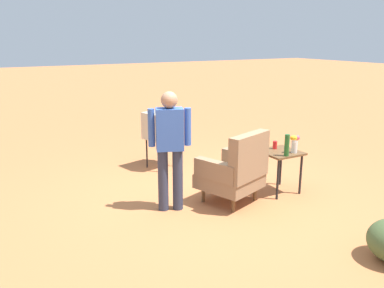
# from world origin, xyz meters

# --- Properties ---
(ground_plane) EXTENTS (60.00, 60.00, 0.00)m
(ground_plane) POSITION_xyz_m (0.00, 0.00, 0.00)
(ground_plane) COLOR #B76B3D
(armchair) EXTENTS (0.98, 0.99, 1.06)m
(armchair) POSITION_xyz_m (-0.23, 0.29, 0.50)
(armchair) COLOR brown
(armchair) RESTS_ON ground
(side_table) EXTENTS (0.56, 0.56, 0.65)m
(side_table) POSITION_xyz_m (-1.07, 0.26, 0.55)
(side_table) COLOR black
(side_table) RESTS_ON ground
(tv_on_stand) EXTENTS (0.69, 0.58, 1.03)m
(tv_on_stand) POSITION_xyz_m (-0.02, -1.71, 0.78)
(tv_on_stand) COLOR black
(tv_on_stand) RESTS_ON ground
(person_standing) EXTENTS (0.54, 0.34, 1.64)m
(person_standing) POSITION_xyz_m (0.67, 0.04, 0.94)
(person_standing) COLOR #2D3347
(person_standing) RESTS_ON ground
(soda_can_red) EXTENTS (0.07, 0.07, 0.12)m
(soda_can_red) POSITION_xyz_m (-1.09, 0.11, 0.71)
(soda_can_red) COLOR red
(soda_can_red) RESTS_ON side_table
(bottle_wine_green) EXTENTS (0.07, 0.07, 0.32)m
(bottle_wine_green) POSITION_xyz_m (-0.98, 0.49, 0.81)
(bottle_wine_green) COLOR #1E5623
(bottle_wine_green) RESTS_ON side_table
(flower_vase) EXTENTS (0.14, 0.10, 0.27)m
(flower_vase) POSITION_xyz_m (-1.19, 0.42, 0.80)
(flower_vase) COLOR silver
(flower_vase) RESTS_ON side_table
(shrub_near) EXTENTS (0.27, 0.27, 0.21)m
(shrub_near) POSITION_xyz_m (-2.85, -2.30, 0.10)
(shrub_near) COLOR olive
(shrub_near) RESTS_ON ground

